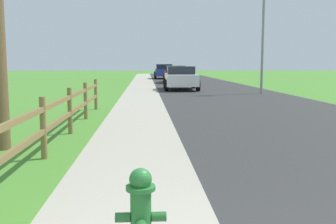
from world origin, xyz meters
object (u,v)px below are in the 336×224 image
parked_suv_white (181,78)px  street_lamp (265,24)px  fire_hydrant (141,217)px  parked_car_red (175,74)px  parked_car_blue (164,71)px

parked_suv_white → street_lamp: 6.34m
fire_hydrant → parked_car_red: 30.86m
fire_hydrant → parked_car_blue: parked_car_blue is taller
parked_suv_white → parked_car_red: (0.35, 8.98, -0.01)m
parked_car_red → parked_car_blue: size_ratio=1.09×
parked_suv_white → parked_car_blue: 17.83m
parked_car_red → parked_car_blue: bearing=93.5°
parked_car_red → street_lamp: 13.45m
parked_suv_white → parked_car_blue: parked_car_blue is taller
fire_hydrant → street_lamp: size_ratio=0.13×
parked_suv_white → parked_car_red: 8.98m
parked_car_blue → street_lamp: size_ratio=0.71×
parked_car_red → street_lamp: (3.94, -12.48, 3.08)m
parked_car_blue → street_lamp: (4.49, -21.34, 3.03)m
parked_suv_white → parked_car_red: size_ratio=0.90×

